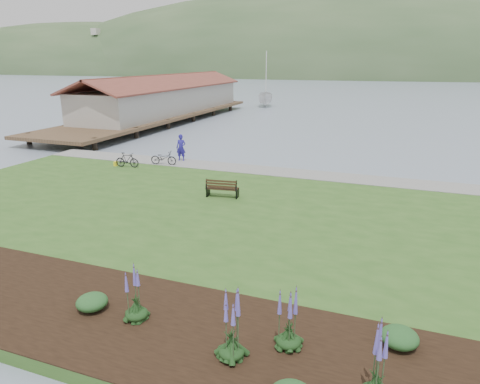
% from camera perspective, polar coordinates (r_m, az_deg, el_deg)
% --- Properties ---
extents(ground, '(600.00, 600.00, 0.00)m').
position_cam_1_polar(ground, '(20.65, 0.12, -2.93)').
color(ground, gray).
rests_on(ground, ground).
extents(lawn, '(34.00, 20.00, 0.40)m').
position_cam_1_polar(lawn, '(18.84, -2.00, -4.33)').
color(lawn, '#30581F').
rests_on(lawn, ground).
extents(shoreline_path, '(34.00, 2.20, 0.03)m').
position_cam_1_polar(shoreline_path, '(26.81, 5.27, 2.70)').
color(shoreline_path, gray).
rests_on(shoreline_path, lawn).
extents(garden_bed, '(24.00, 4.40, 0.04)m').
position_cam_1_polar(garden_bed, '(11.37, -3.10, -18.99)').
color(garden_bed, black).
rests_on(garden_bed, lawn).
extents(far_hillside, '(580.00, 80.00, 38.00)m').
position_cam_1_polar(far_hillside, '(188.76, 25.27, 13.55)').
color(far_hillside, '#395630').
rests_on(far_hillside, ground).
extents(pier_pavilion, '(8.00, 36.00, 5.40)m').
position_cam_1_polar(pier_pavilion, '(53.13, -10.03, 12.19)').
color(pier_pavilion, '#4C3826').
rests_on(pier_pavilion, ground).
extents(park_bench, '(1.68, 0.86, 1.00)m').
position_cam_1_polar(park_bench, '(21.68, -2.40, 0.54)').
color(park_bench, black).
rests_on(park_bench, lawn).
extents(person, '(0.84, 0.62, 2.16)m').
position_cam_1_polar(person, '(29.74, -7.88, 6.17)').
color(person, '#292095').
rests_on(person, lawn).
extents(bicycle_a, '(0.87, 1.84, 0.92)m').
position_cam_1_polar(bicycle_a, '(28.92, -10.16, 4.49)').
color(bicycle_a, black).
rests_on(bicycle_a, lawn).
extents(bicycle_b, '(0.65, 1.64, 0.96)m').
position_cam_1_polar(bicycle_b, '(28.75, -14.82, 4.15)').
color(bicycle_b, black).
rests_on(bicycle_b, lawn).
extents(sailboat, '(12.48, 12.61, 26.51)m').
position_cam_1_polar(sailboat, '(68.62, 3.43, 11.31)').
color(sailboat, silver).
rests_on(sailboat, ground).
extents(pannier, '(0.21, 0.30, 0.30)m').
position_cam_1_polar(pannier, '(29.40, -16.25, 3.65)').
color(pannier, yellow).
rests_on(pannier, lawn).
extents(echium_0, '(0.62, 0.62, 2.00)m').
position_cam_1_polar(echium_0, '(10.27, -1.17, -17.44)').
color(echium_0, black).
rests_on(echium_0, garden_bed).
extents(echium_1, '(0.62, 0.62, 1.75)m').
position_cam_1_polar(echium_1, '(10.75, 6.57, -16.86)').
color(echium_1, black).
rests_on(echium_1, garden_bed).
extents(echium_2, '(0.62, 0.62, 1.81)m').
position_cam_1_polar(echium_2, '(9.71, 17.84, -21.74)').
color(echium_2, black).
rests_on(echium_2, garden_bed).
extents(echium_4, '(0.62, 0.62, 1.83)m').
position_cam_1_polar(echium_4, '(12.00, -13.79, -13.42)').
color(echium_4, black).
rests_on(echium_4, garden_bed).
extents(shrub_0, '(0.87, 0.87, 0.44)m').
position_cam_1_polar(shrub_0, '(13.00, -19.13, -13.69)').
color(shrub_0, '#1E4C21').
rests_on(shrub_0, garden_bed).
extents(shrub_2, '(0.92, 0.92, 0.46)m').
position_cam_1_polar(shrub_2, '(11.65, 20.50, -17.68)').
color(shrub_2, '#1E4C21').
rests_on(shrub_2, garden_bed).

